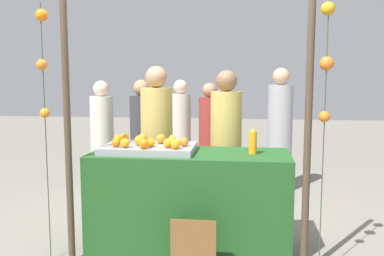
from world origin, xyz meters
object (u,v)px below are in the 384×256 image
object	(u,v)px
orange_0	(125,143)
vendor_left	(157,151)
orange_1	(168,143)
juice_bottle	(253,142)
stall_counter	(190,201)
vendor_right	(226,154)
chalkboard_sign	(193,250)

from	to	relation	value
orange_0	vendor_left	size ratio (longest dim) A/B	0.05
orange_1	juice_bottle	bearing A→B (deg)	10.39
stall_counter	vendor_left	distance (m)	0.85
vendor_right	vendor_left	bearing A→B (deg)	-176.92
orange_1	juice_bottle	distance (m)	0.74
stall_counter	juice_bottle	bearing A→B (deg)	0.49
vendor_right	orange_0	bearing A→B (deg)	-133.82
stall_counter	orange_1	xyz separation A→B (m)	(-0.17, -0.13, 0.54)
stall_counter	juice_bottle	xyz separation A→B (m)	(0.55, 0.00, 0.54)
vendor_left	vendor_right	distance (m)	0.72
orange_0	vendor_right	xyz separation A→B (m)	(0.83, 0.86, -0.23)
stall_counter	orange_0	bearing A→B (deg)	-162.04
stall_counter	orange_1	size ratio (longest dim) A/B	21.76
juice_bottle	chalkboard_sign	bearing A→B (deg)	-127.94
stall_counter	orange_0	size ratio (longest dim) A/B	21.54
vendor_right	juice_bottle	bearing A→B (deg)	-68.94
orange_1	vendor_left	world-z (taller)	vendor_left
orange_1	chalkboard_sign	world-z (taller)	orange_1
stall_counter	orange_1	distance (m)	0.58
orange_0	vendor_left	xyz separation A→B (m)	(0.10, 0.82, -0.21)
juice_bottle	orange_1	bearing A→B (deg)	-169.61
vendor_right	stall_counter	bearing A→B (deg)	-112.74
stall_counter	vendor_left	bearing A→B (deg)	123.88
juice_bottle	vendor_left	xyz separation A→B (m)	(-0.99, 0.64, -0.21)
juice_bottle	orange_0	bearing A→B (deg)	-170.65
stall_counter	orange_1	bearing A→B (deg)	-143.63
vendor_right	orange_1	bearing A→B (deg)	-119.54
juice_bottle	vendor_right	bearing A→B (deg)	111.06
stall_counter	orange_0	distance (m)	0.78
juice_bottle	stall_counter	bearing A→B (deg)	-179.51
stall_counter	vendor_right	world-z (taller)	vendor_right
orange_0	chalkboard_sign	bearing A→B (deg)	-31.88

